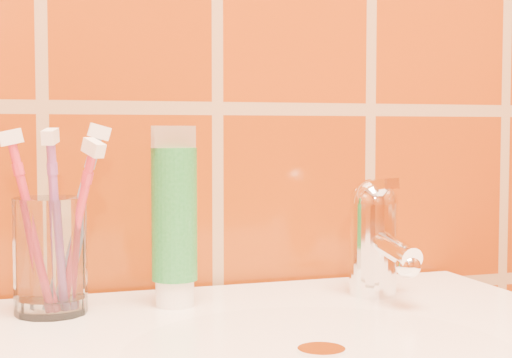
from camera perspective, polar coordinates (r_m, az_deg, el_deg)
name	(u,v)px	position (r m, az deg, el deg)	size (l,w,h in m)	color
glass_tumbler	(50,256)	(0.74, -14.72, -5.43)	(0.07, 0.07, 0.11)	white
toothpaste_tube	(174,222)	(0.75, -5.96, -3.14)	(0.05, 0.04, 0.17)	white
faucet	(375,234)	(0.80, 8.66, -3.94)	(0.05, 0.11, 0.12)	white
toothbrush_0	(56,224)	(0.72, -14.36, -3.19)	(0.03, 0.05, 0.18)	#864696
toothbrush_1	(32,225)	(0.73, -15.98, -3.22)	(0.06, 0.03, 0.18)	#C12943
toothbrush_2	(75,218)	(0.75, -13.01, -2.81)	(0.07, 0.03, 0.18)	#6F8CC6
toothbrush_3	(76,229)	(0.72, -12.96, -3.57)	(0.05, 0.07, 0.17)	#BD283F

